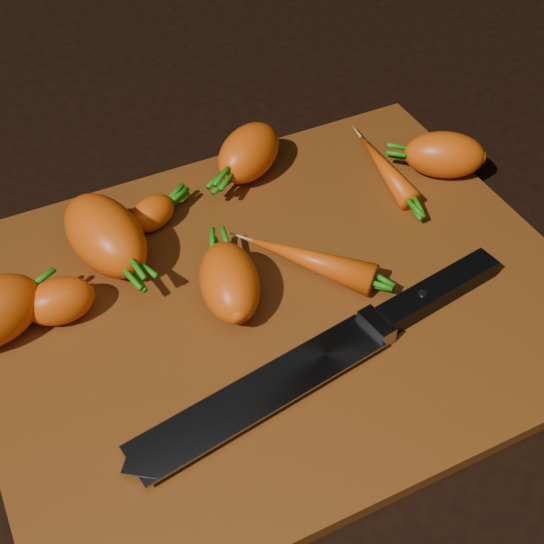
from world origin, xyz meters
name	(u,v)px	position (x,y,z in m)	size (l,w,h in m)	color
ground	(277,308)	(0.00, 0.00, -0.01)	(2.00, 2.00, 0.01)	black
cutting_board	(277,299)	(0.00, 0.00, 0.01)	(0.50, 0.40, 0.01)	brown
carrot_1	(59,301)	(-0.17, 0.06, 0.03)	(0.06, 0.04, 0.04)	#F0530A
carrot_2	(105,235)	(-0.11, 0.10, 0.04)	(0.10, 0.06, 0.06)	#F0530A
carrot_3	(229,282)	(-0.04, 0.01, 0.04)	(0.08, 0.05, 0.05)	#F0530A
carrot_4	(249,153)	(0.05, 0.16, 0.04)	(0.08, 0.05, 0.05)	#F0530A
carrot_5	(152,213)	(-0.06, 0.13, 0.03)	(0.05, 0.03, 0.03)	#F0530A
carrot_6	(444,155)	(0.22, 0.07, 0.03)	(0.08, 0.05, 0.05)	#F0530A
carrot_7	(385,168)	(0.17, 0.10, 0.02)	(0.11, 0.02, 0.02)	#F0530A
carrot_8	(311,260)	(0.04, 0.01, 0.03)	(0.11, 0.03, 0.03)	#F0530A
knife	(283,380)	(-0.04, -0.09, 0.02)	(0.35, 0.08, 0.02)	gray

